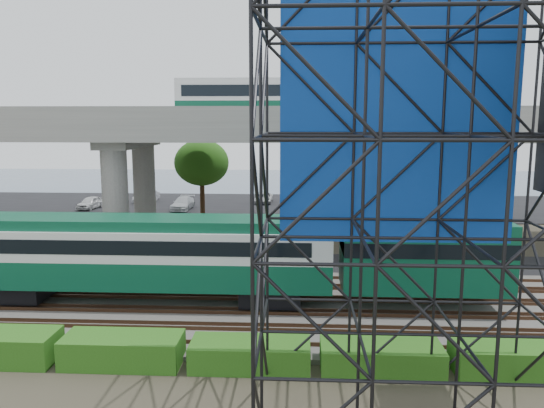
{
  "coord_description": "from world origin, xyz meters",
  "views": [
    {
      "loc": [
        2.83,
        -23.48,
        9.48
      ],
      "look_at": [
        1.31,
        6.0,
        4.75
      ],
      "focal_mm": 35.0,
      "sensor_mm": 36.0,
      "label": 1
    }
  ],
  "objects": [
    {
      "name": "ground",
      "position": [
        0.0,
        0.0,
        0.0
      ],
      "size": [
        140.0,
        140.0,
        0.0
      ],
      "primitive_type": "plane",
      "color": "#474233",
      "rests_on": "ground"
    },
    {
      "name": "ballast_bed",
      "position": [
        0.0,
        2.0,
        0.1
      ],
      "size": [
        90.0,
        12.0,
        0.2
      ],
      "primitive_type": "cube",
      "color": "slate",
      "rests_on": "ground"
    },
    {
      "name": "service_road",
      "position": [
        0.0,
        10.5,
        0.04
      ],
      "size": [
        90.0,
        5.0,
        0.08
      ],
      "primitive_type": "cube",
      "color": "black",
      "rests_on": "ground"
    },
    {
      "name": "parking_lot",
      "position": [
        0.0,
        34.0,
        0.04
      ],
      "size": [
        90.0,
        18.0,
        0.08
      ],
      "primitive_type": "cube",
      "color": "black",
      "rests_on": "ground"
    },
    {
      "name": "harbor_water",
      "position": [
        0.0,
        56.0,
        0.01
      ],
      "size": [
        140.0,
        40.0,
        0.03
      ],
      "primitive_type": "cube",
      "color": "#42546D",
      "rests_on": "ground"
    },
    {
      "name": "rail_tracks",
      "position": [
        0.0,
        2.0,
        0.28
      ],
      "size": [
        90.0,
        9.52,
        0.16
      ],
      "color": "#472D1E",
      "rests_on": "ballast_bed"
    },
    {
      "name": "commuter_train",
      "position": [
        -2.94,
        2.0,
        2.88
      ],
      "size": [
        29.3,
        3.06,
        4.3
      ],
      "color": "black",
      "rests_on": "rail_tracks"
    },
    {
      "name": "overpass",
      "position": [
        -0.01,
        16.0,
        8.21
      ],
      "size": [
        80.0,
        12.0,
        12.4
      ],
      "color": "#9E9B93",
      "rests_on": "ground"
    },
    {
      "name": "scaffold_tower",
      "position": [
        6.21,
        -7.98,
        7.47
      ],
      "size": [
        9.36,
        6.36,
        15.0
      ],
      "color": "black",
      "rests_on": "ground"
    },
    {
      "name": "hedge_strip",
      "position": [
        1.01,
        -4.3,
        0.56
      ],
      "size": [
        34.6,
        1.8,
        1.2
      ],
      "color": "#225112",
      "rests_on": "ground"
    },
    {
      "name": "trees",
      "position": [
        -4.67,
        16.17,
        5.57
      ],
      "size": [
        40.94,
        16.94,
        7.69
      ],
      "color": "#382314",
      "rests_on": "ground"
    },
    {
      "name": "suv",
      "position": [
        -8.63,
        10.36,
        0.83
      ],
      "size": [
        5.53,
        2.86,
        1.49
      ],
      "primitive_type": "imported",
      "rotation": [
        0.0,
        0.0,
        1.5
      ],
      "color": "black",
      "rests_on": "service_road"
    },
    {
      "name": "parked_cars",
      "position": [
        0.28,
        33.39,
        0.7
      ],
      "size": [
        39.93,
        9.57,
        1.3
      ],
      "color": "silver",
      "rests_on": "parking_lot"
    }
  ]
}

